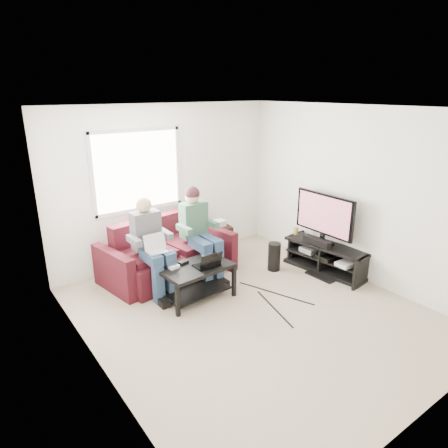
{
  "coord_description": "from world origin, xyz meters",
  "views": [
    {
      "loc": [
        -3.03,
        -3.51,
        2.81
      ],
      "look_at": [
        -0.03,
        0.6,
        1.08
      ],
      "focal_mm": 32.0,
      "sensor_mm": 36.0,
      "label": 1
    }
  ],
  "objects_px": {
    "sofa": "(166,256)",
    "coffee_table": "(196,274)",
    "subwoofer": "(274,257)",
    "end_table": "(218,241)",
    "tv": "(324,216)",
    "tv_stand": "(325,259)"
  },
  "relations": [
    {
      "from": "sofa",
      "to": "end_table",
      "type": "height_order",
      "value": "sofa"
    },
    {
      "from": "subwoofer",
      "to": "coffee_table",
      "type": "bearing_deg",
      "value": -178.61
    },
    {
      "from": "tv",
      "to": "subwoofer",
      "type": "relative_size",
      "value": 2.38
    },
    {
      "from": "tv",
      "to": "end_table",
      "type": "relative_size",
      "value": 1.63
    },
    {
      "from": "end_table",
      "to": "coffee_table",
      "type": "bearing_deg",
      "value": -137.4
    },
    {
      "from": "coffee_table",
      "to": "subwoofer",
      "type": "distance_m",
      "value": 1.52
    },
    {
      "from": "end_table",
      "to": "tv",
      "type": "bearing_deg",
      "value": -52.49
    },
    {
      "from": "tv_stand",
      "to": "subwoofer",
      "type": "xyz_separation_m",
      "value": [
        -0.64,
        0.52,
        0.03
      ]
    },
    {
      "from": "tv",
      "to": "sofa",
      "type": "bearing_deg",
      "value": 149.18
    },
    {
      "from": "tv",
      "to": "end_table",
      "type": "bearing_deg",
      "value": 127.51
    },
    {
      "from": "subwoofer",
      "to": "end_table",
      "type": "height_order",
      "value": "end_table"
    },
    {
      "from": "sofa",
      "to": "coffee_table",
      "type": "xyz_separation_m",
      "value": [
        -0.01,
        -0.89,
        0.03
      ]
    },
    {
      "from": "tv",
      "to": "subwoofer",
      "type": "xyz_separation_m",
      "value": [
        -0.64,
        0.42,
        -0.69
      ]
    },
    {
      "from": "tv",
      "to": "end_table",
      "type": "xyz_separation_m",
      "value": [
        -1.06,
        1.38,
        -0.61
      ]
    },
    {
      "from": "tv_stand",
      "to": "subwoofer",
      "type": "height_order",
      "value": "subwoofer"
    },
    {
      "from": "tv_stand",
      "to": "subwoofer",
      "type": "distance_m",
      "value": 0.83
    },
    {
      "from": "tv_stand",
      "to": "subwoofer",
      "type": "relative_size",
      "value": 3.09
    },
    {
      "from": "end_table",
      "to": "sofa",
      "type": "bearing_deg",
      "value": -174.24
    },
    {
      "from": "tv_stand",
      "to": "tv",
      "type": "relative_size",
      "value": 1.3
    },
    {
      "from": "sofa",
      "to": "subwoofer",
      "type": "relative_size",
      "value": 4.45
    },
    {
      "from": "sofa",
      "to": "tv",
      "type": "distance_m",
      "value": 2.56
    },
    {
      "from": "subwoofer",
      "to": "tv",
      "type": "bearing_deg",
      "value": -33.47
    }
  ]
}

